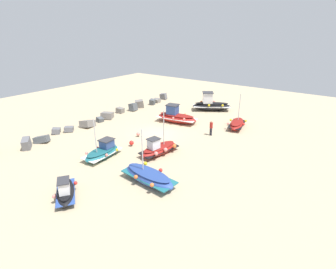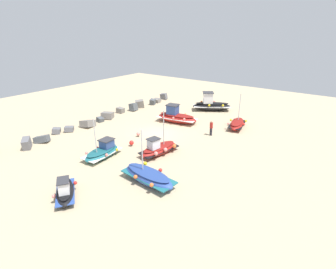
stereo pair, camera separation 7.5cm
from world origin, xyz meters
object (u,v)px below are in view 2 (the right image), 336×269
fishing_boat_3 (176,117)px  mooring_buoy_1 (132,143)px  person_walking (211,127)px  fishing_boat_4 (159,149)px  fishing_boat_6 (65,191)px  fishing_boat_2 (103,152)px  mooring_buoy_0 (138,134)px  fishing_boat_0 (237,124)px  fishing_boat_5 (211,105)px  fishing_boat_1 (148,177)px

fishing_boat_3 → mooring_buoy_1: 8.24m
fishing_boat_3 → person_walking: size_ratio=3.14×
fishing_boat_4 → fishing_boat_6: fishing_boat_4 is taller
fishing_boat_2 → mooring_buoy_0: fishing_boat_2 is taller
fishing_boat_6 → mooring_buoy_0: 11.37m
fishing_boat_4 → fishing_boat_0: bearing=173.6°
person_walking → mooring_buoy_0: person_walking is taller
fishing_boat_5 → person_walking: 9.30m
fishing_boat_1 → fishing_boat_5: (19.17, 5.15, 0.28)m
mooring_buoy_1 → mooring_buoy_0: bearing=27.1°
fishing_boat_4 → mooring_buoy_1: bearing=-78.0°
fishing_boat_3 → mooring_buoy_1: bearing=83.7°
fishing_boat_2 → fishing_boat_4: bearing=-51.7°
fishing_boat_5 → fishing_boat_3: bearing=48.8°
fishing_boat_0 → person_walking: (-3.83, 1.25, 0.51)m
fishing_boat_3 → fishing_boat_4: size_ratio=1.24×
fishing_boat_0 → fishing_boat_3: bearing=-80.7°
fishing_boat_2 → mooring_buoy_1: (3.17, -0.41, -0.15)m
fishing_boat_2 → fishing_boat_1: bearing=-103.2°
fishing_boat_4 → fishing_boat_5: 15.22m
fishing_boat_2 → fishing_boat_4: fishing_boat_4 is taller
fishing_boat_3 → mooring_buoy_1: size_ratio=9.17×
fishing_boat_1 → person_walking: bearing=98.9°
fishing_boat_5 → person_walking: (-8.20, -4.37, 0.15)m
fishing_boat_6 → mooring_buoy_0: size_ratio=6.89×
fishing_boat_0 → fishing_boat_3: size_ratio=0.76×
fishing_boat_6 → person_walking: person_walking is taller
fishing_boat_0 → person_walking: bearing=-30.1°
fishing_boat_3 → fishing_boat_6: 17.14m
fishing_boat_0 → fishing_boat_6: bearing=-22.8°
fishing_boat_2 → mooring_buoy_1: bearing=-12.3°
fishing_boat_2 → fishing_boat_6: (-5.52, -2.71, 0.00)m
fishing_boat_3 → fishing_boat_0: bearing=-168.9°
fishing_boat_6 → mooring_buoy_1: bearing=139.8°
fishing_boat_3 → person_walking: (-1.28, -5.31, 0.25)m
person_walking → mooring_buoy_1: bearing=-23.5°
fishing_boat_3 → fishing_boat_6: bearing=89.4°
fishing_boat_0 → fishing_boat_6: fishing_boat_0 is taller
fishing_boat_3 → person_walking: bearing=156.4°
fishing_boat_2 → fishing_boat_6: size_ratio=1.11×
fishing_boat_4 → fishing_boat_6: (-8.86, 0.85, -0.03)m
person_walking → mooring_buoy_0: (-4.77, 5.87, -0.64)m
fishing_boat_0 → mooring_buoy_0: size_ratio=7.90×
fishing_boat_4 → mooring_buoy_1: 3.16m
fishing_boat_0 → mooring_buoy_0: (-8.60, 7.13, -0.14)m
fishing_boat_0 → mooring_buoy_0: fishing_boat_0 is taller
mooring_buoy_0 → mooring_buoy_1: mooring_buoy_1 is taller
fishing_boat_4 → mooring_buoy_0: 4.70m
fishing_boat_5 → mooring_buoy_1: bearing=55.0°
fishing_boat_6 → fishing_boat_1: bearing=90.2°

